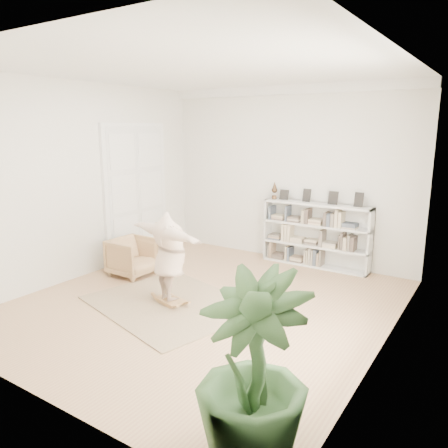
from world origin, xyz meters
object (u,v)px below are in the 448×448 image
object	(u,v)px
bookshelf	(316,236)
houseplant	(252,371)
rocker_board	(170,300)
armchair	(133,257)
person	(169,254)

from	to	relation	value
bookshelf	houseplant	xyz separation A→B (m)	(1.56, -5.37, 0.21)
bookshelf	rocker_board	bearing A→B (deg)	-110.67
bookshelf	armchair	world-z (taller)	bookshelf
bookshelf	armchair	bearing A→B (deg)	-138.12
armchair	person	distance (m)	1.75
armchair	houseplant	size ratio (longest dim) A/B	0.47
person	houseplant	world-z (taller)	houseplant
bookshelf	armchair	xyz separation A→B (m)	(-2.71, -2.43, -0.28)
bookshelf	person	bearing A→B (deg)	-110.67
rocker_board	person	world-z (taller)	person
rocker_board	houseplant	bearing A→B (deg)	-23.71
rocker_board	person	distance (m)	0.77
rocker_board	houseplant	distance (m)	3.61
armchair	rocker_board	world-z (taller)	armchair
rocker_board	houseplant	size ratio (longest dim) A/B	0.34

